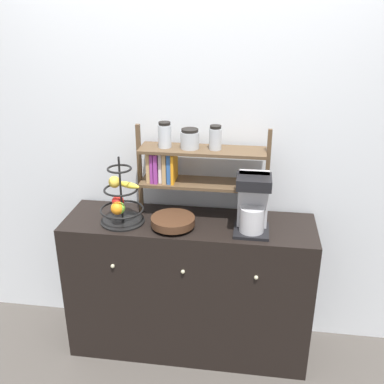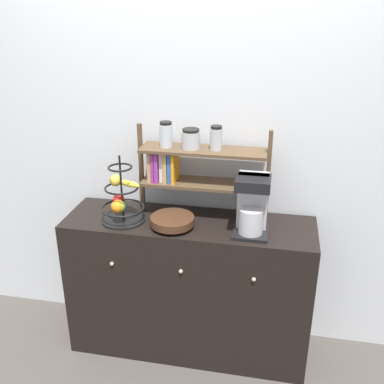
# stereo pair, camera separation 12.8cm
# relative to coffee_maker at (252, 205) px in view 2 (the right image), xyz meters

# --- Properties ---
(ground_plane) EXTENTS (12.00, 12.00, 0.00)m
(ground_plane) POSITION_rel_coffee_maker_xyz_m (-0.37, -0.17, -1.09)
(ground_plane) COLOR #47423D
(wall_back) EXTENTS (7.00, 0.05, 2.60)m
(wall_back) POSITION_rel_coffee_maker_xyz_m (-0.37, 0.32, 0.21)
(wall_back) COLOR silver
(wall_back) RESTS_ON ground_plane
(sideboard) EXTENTS (1.50, 0.46, 0.92)m
(sideboard) POSITION_rel_coffee_maker_xyz_m (-0.37, 0.06, -0.63)
(sideboard) COLOR black
(sideboard) RESTS_ON ground_plane
(coffee_maker) EXTENTS (0.20, 0.21, 0.34)m
(coffee_maker) POSITION_rel_coffee_maker_xyz_m (0.00, 0.00, 0.00)
(coffee_maker) COLOR black
(coffee_maker) RESTS_ON sideboard
(fruit_stand) EXTENTS (0.26, 0.26, 0.41)m
(fruit_stand) POSITION_rel_coffee_maker_xyz_m (-0.76, -0.01, -0.03)
(fruit_stand) COLOR black
(fruit_stand) RESTS_ON sideboard
(wooden_bowl) EXTENTS (0.26, 0.26, 0.07)m
(wooden_bowl) POSITION_rel_coffee_maker_xyz_m (-0.45, -0.03, -0.13)
(wooden_bowl) COLOR #422819
(wooden_bowl) RESTS_ON sideboard
(shelf_hutch) EXTENTS (0.78, 0.20, 0.58)m
(shelf_hutch) POSITION_rel_coffee_maker_xyz_m (-0.39, 0.16, 0.18)
(shelf_hutch) COLOR brown
(shelf_hutch) RESTS_ON sideboard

